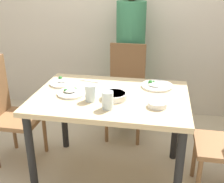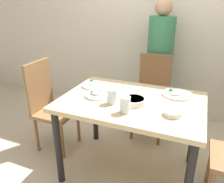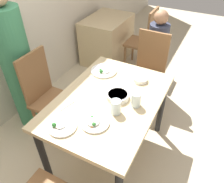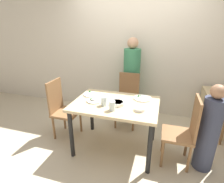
# 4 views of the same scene
# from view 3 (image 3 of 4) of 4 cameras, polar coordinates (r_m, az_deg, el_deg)

# --- Properties ---
(ground_plane) EXTENTS (10.00, 10.00, 0.00)m
(ground_plane) POSITION_cam_3_polar(r_m,az_deg,el_deg) (2.49, -0.64, -15.50)
(ground_plane) COLOR beige
(dining_table) EXTENTS (1.21, 0.85, 0.78)m
(dining_table) POSITION_cam_3_polar(r_m,az_deg,el_deg) (1.98, -0.78, -4.01)
(dining_table) COLOR tan
(dining_table) RESTS_ON ground_plane
(chair_adult_spot) EXTENTS (0.40, 0.40, 0.99)m
(chair_adult_spot) POSITION_cam_3_polar(r_m,az_deg,el_deg) (2.46, -16.68, -0.64)
(chair_adult_spot) COLOR brown
(chair_adult_spot) RESTS_ON ground_plane
(chair_child_spot) EXTENTS (0.40, 0.40, 0.99)m
(chair_child_spot) POSITION_cam_3_polar(r_m,az_deg,el_deg) (2.76, 9.36, 5.42)
(chair_child_spot) COLOR brown
(chair_child_spot) RESTS_ON ground_plane
(person_adult) EXTENTS (0.32, 0.32, 1.61)m
(person_adult) POSITION_cam_3_polar(r_m,az_deg,el_deg) (2.54, -23.11, 5.42)
(person_adult) COLOR #387F56
(person_adult) RESTS_ON ground_plane
(person_child) EXTENTS (0.25, 0.25, 1.18)m
(person_child) POSITION_cam_3_polar(r_m,az_deg,el_deg) (2.98, 11.30, 8.57)
(person_child) COLOR #33384C
(person_child) RESTS_ON ground_plane
(bowl_curry) EXTENTS (0.19, 0.19, 0.05)m
(bowl_curry) POSITION_cam_3_polar(r_m,az_deg,el_deg) (1.90, 1.50, -1.13)
(bowl_curry) COLOR silver
(bowl_curry) RESTS_ON dining_table
(plate_rice_adult) EXTENTS (0.22, 0.22, 0.06)m
(plate_rice_adult) POSITION_cam_3_polar(r_m,az_deg,el_deg) (1.70, -12.97, -8.79)
(plate_rice_adult) COLOR white
(plate_rice_adult) RESTS_ON dining_table
(plate_rice_child) EXTENTS (0.27, 0.27, 0.06)m
(plate_rice_child) POSITION_cam_3_polar(r_m,az_deg,el_deg) (2.24, -2.16, 5.44)
(plate_rice_child) COLOR white
(plate_rice_child) RESTS_ON dining_table
(plate_noodles) EXTENTS (0.22, 0.22, 0.05)m
(plate_noodles) POSITION_cam_3_polar(r_m,az_deg,el_deg) (1.69, -4.58, -8.00)
(plate_noodles) COLOR white
(plate_noodles) RESTS_ON dining_table
(bowl_rice_small) EXTENTS (0.14, 0.14, 0.04)m
(bowl_rice_small) POSITION_cam_3_polar(r_m,az_deg,el_deg) (2.12, 7.43, 3.20)
(bowl_rice_small) COLOR white
(bowl_rice_small) RESTS_ON dining_table
(glass_water_tall) EXTENTS (0.08, 0.08, 0.13)m
(glass_water_tall) POSITION_cam_3_polar(r_m,az_deg,el_deg) (1.74, 1.03, -4.04)
(glass_water_tall) COLOR silver
(glass_water_tall) RESTS_ON dining_table
(glass_water_short) EXTENTS (0.08, 0.08, 0.13)m
(glass_water_short) POSITION_cam_3_polar(r_m,az_deg,el_deg) (1.81, 6.28, -2.12)
(glass_water_short) COLOR silver
(glass_water_short) RESTS_ON dining_table
(fork_steel) EXTENTS (0.18, 0.06, 0.01)m
(fork_steel) POSITION_cam_3_polar(r_m,az_deg,el_deg) (1.88, -11.65, -3.57)
(fork_steel) COLOR silver
(fork_steel) RESTS_ON dining_table
(background_table) EXTENTS (0.86, 0.62, 0.74)m
(background_table) POSITION_cam_3_polar(r_m,az_deg,el_deg) (3.84, -1.26, 13.46)
(background_table) COLOR tan
(background_table) RESTS_ON ground_plane
(chair_background) EXTENTS (0.40, 0.40, 0.99)m
(chair_background) POSITION_cam_3_polar(r_m,az_deg,el_deg) (3.54, 8.39, 13.42)
(chair_background) COLOR brown
(chair_background) RESTS_ON ground_plane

